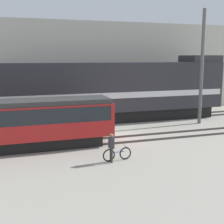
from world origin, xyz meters
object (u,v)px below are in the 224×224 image
Objects in this scene: bicycle at (117,154)px; person at (111,145)px; utility_pole_left at (202,67)px; streetcar at (15,122)px; freight_locomotive at (108,91)px.

person reaches higher than bicycle.
streetcar is at bearing -168.05° from utility_pole_left.
freight_locomotive is 12.88× the size of bicycle.
person is 13.05m from utility_pole_left.
streetcar reaches higher than person.
streetcar is (-7.89, -6.35, -0.95)m from freight_locomotive.
person is (-3.14, -10.32, -1.72)m from freight_locomotive.
freight_locomotive is 10.17m from streetcar.
streetcar is 7.45× the size of person.
freight_locomotive is 10.92m from person.
utility_pole_left is at bearing 35.29° from bicycle.
bicycle is 0.74m from person.
streetcar is at bearing 143.52° from bicycle.
bicycle is at bearing -36.48° from streetcar.
freight_locomotive is at bearing 38.81° from streetcar.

